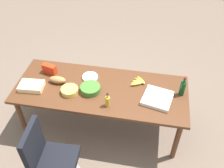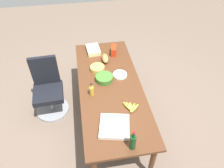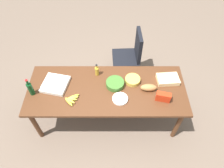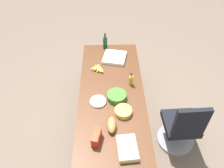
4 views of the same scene
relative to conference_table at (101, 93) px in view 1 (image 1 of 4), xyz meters
name	(u,v)px [view 1 (image 1 of 4)]	position (x,y,z in m)	size (l,w,h in m)	color
ground_plane	(102,124)	(0.00, 0.00, -0.70)	(10.00, 10.00, 0.00)	#6B5A4C
conference_table	(101,93)	(0.00, 0.00, 0.00)	(2.33, 0.92, 0.77)	#502D19
office_chair	(52,164)	(0.39, 0.99, -0.31)	(0.56, 0.56, 1.01)	gray
wine_bottle	(183,88)	(-1.06, -0.08, 0.19)	(0.09, 0.09, 0.30)	#0D3A19
banana_bunch	(139,82)	(-0.49, -0.20, 0.10)	(0.21, 0.22, 0.04)	yellow
chip_bag_red	(50,69)	(0.79, -0.19, 0.15)	(0.20, 0.08, 0.14)	red
paper_plate_stack	(90,77)	(0.19, -0.19, 0.09)	(0.22, 0.22, 0.03)	white
dressing_bottle	(108,101)	(-0.15, 0.29, 0.16)	(0.07, 0.07, 0.21)	gold
chip_bowl	(70,90)	(0.39, 0.14, 0.11)	(0.23, 0.23, 0.07)	gold
bread_loaf	(57,80)	(0.61, -0.01, 0.13)	(0.24, 0.11, 0.10)	#A16F3E
pizza_box	(157,98)	(-0.76, 0.07, 0.10)	(0.36, 0.36, 0.05)	silver
sheet_cake	(31,86)	(0.92, 0.16, 0.11)	(0.32, 0.22, 0.07)	beige
salad_bowl	(90,89)	(0.12, 0.07, 0.12)	(0.27, 0.27, 0.08)	#3C6B29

